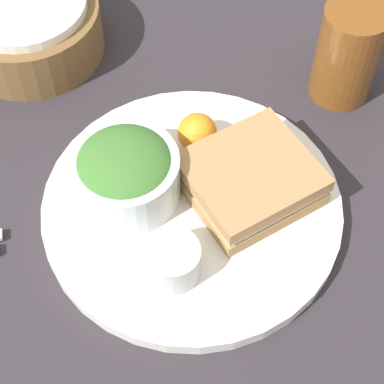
% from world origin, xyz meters
% --- Properties ---
extents(ground_plane, '(4.00, 4.00, 0.00)m').
position_xyz_m(ground_plane, '(0.00, 0.00, 0.00)').
color(ground_plane, '#2D282D').
extents(plate, '(0.32, 0.32, 0.02)m').
position_xyz_m(plate, '(0.00, 0.00, 0.01)').
color(plate, white).
rests_on(plate, ground_plane).
extents(sandwich, '(0.15, 0.15, 0.04)m').
position_xyz_m(sandwich, '(0.06, -0.00, 0.04)').
color(sandwich, '#A37A4C').
rests_on(sandwich, plate).
extents(salad_bowl, '(0.11, 0.11, 0.07)m').
position_xyz_m(salad_bowl, '(-0.06, 0.03, 0.05)').
color(salad_bowl, silver).
rests_on(salad_bowl, plate).
extents(dressing_cup, '(0.06, 0.06, 0.04)m').
position_xyz_m(dressing_cup, '(-0.04, -0.07, 0.04)').
color(dressing_cup, '#B7B7BC').
rests_on(dressing_cup, plate).
extents(orange_wedge, '(0.04, 0.04, 0.04)m').
position_xyz_m(orange_wedge, '(0.02, 0.07, 0.04)').
color(orange_wedge, orange).
rests_on(orange_wedge, plate).
extents(drink_glass, '(0.08, 0.08, 0.12)m').
position_xyz_m(drink_glass, '(0.22, 0.13, 0.06)').
color(drink_glass, brown).
rests_on(drink_glass, ground_plane).
extents(bread_basket, '(0.18, 0.18, 0.08)m').
position_xyz_m(bread_basket, '(-0.14, 0.29, 0.04)').
color(bread_basket, brown).
rests_on(bread_basket, ground_plane).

